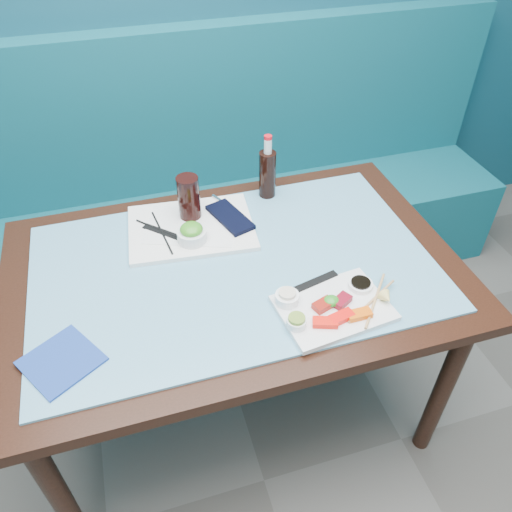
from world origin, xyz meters
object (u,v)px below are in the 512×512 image
object	(u,v)px
booth_bench	(192,212)
blue_napkin	(61,361)
serving_tray	(191,228)
dining_table	(235,286)
sashimi_plate	(333,308)
cola_bottle_body	(267,174)
seaweed_bowl	(192,235)
cola_glass	(189,197)

from	to	relation	value
booth_bench	blue_napkin	xyz separation A→B (m)	(-0.51, -1.07, 0.39)
serving_tray	blue_napkin	distance (m)	0.61
dining_table	sashimi_plate	xyz separation A→B (m)	(0.22, -0.26, 0.10)
sashimi_plate	serving_tray	world-z (taller)	same
serving_tray	cola_bottle_body	xyz separation A→B (m)	(0.31, 0.12, 0.08)
blue_napkin	sashimi_plate	bearing A→B (deg)	-2.73
serving_tray	seaweed_bowl	world-z (taller)	seaweed_bowl
serving_tray	seaweed_bowl	distance (m)	0.08
blue_napkin	booth_bench	bearing A→B (deg)	64.21
booth_bench	blue_napkin	world-z (taller)	booth_bench
dining_table	blue_napkin	size ratio (longest dim) A/B	8.22
booth_bench	sashimi_plate	world-z (taller)	booth_bench
cola_bottle_body	blue_napkin	size ratio (longest dim) A/B	1.02
sashimi_plate	blue_napkin	size ratio (longest dim) A/B	1.79
seaweed_bowl	sashimi_plate	bearing A→B (deg)	-51.28
cola_glass	cola_bottle_body	world-z (taller)	cola_bottle_body
sashimi_plate	serving_tray	xyz separation A→B (m)	(-0.31, 0.48, -0.00)
serving_tray	seaweed_bowl	size ratio (longest dim) A/B	4.27
dining_table	cola_glass	world-z (taller)	cola_glass
cola_bottle_body	serving_tray	bearing A→B (deg)	-157.99
dining_table	cola_glass	xyz separation A→B (m)	(-0.08, 0.27, 0.18)
sashimi_plate	blue_napkin	world-z (taller)	sashimi_plate
booth_bench	sashimi_plate	bearing A→B (deg)	-78.66
booth_bench	cola_glass	world-z (taller)	booth_bench
booth_bench	dining_table	xyz separation A→B (m)	(0.00, -0.84, 0.29)
dining_table	sashimi_plate	bearing A→B (deg)	-49.81
sashimi_plate	blue_napkin	xyz separation A→B (m)	(-0.74, 0.04, -0.00)
cola_bottle_body	cola_glass	bearing A→B (deg)	-166.88
seaweed_bowl	cola_bottle_body	world-z (taller)	cola_bottle_body
cola_glass	dining_table	bearing A→B (deg)	-73.27
booth_bench	blue_napkin	size ratio (longest dim) A/B	17.62
sashimi_plate	serving_tray	bearing A→B (deg)	116.78
blue_napkin	dining_table	bearing A→B (deg)	23.71
dining_table	serving_tray	size ratio (longest dim) A/B	3.39
serving_tray	cola_glass	xyz separation A→B (m)	(0.01, 0.05, 0.08)
serving_tray	cola_bottle_body	bearing A→B (deg)	27.21
sashimi_plate	booth_bench	bearing A→B (deg)	94.91
serving_tray	booth_bench	bearing A→B (deg)	86.88
seaweed_bowl	blue_napkin	size ratio (longest dim) A/B	0.57
booth_bench	cola_glass	distance (m)	0.75
serving_tray	seaweed_bowl	xyz separation A→B (m)	(-0.01, -0.07, 0.03)
sashimi_plate	cola_glass	xyz separation A→B (m)	(-0.30, 0.53, 0.08)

